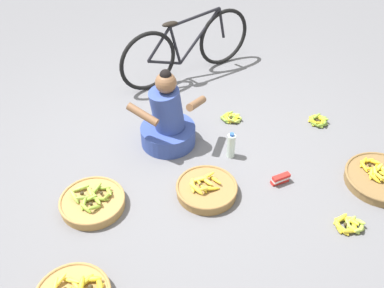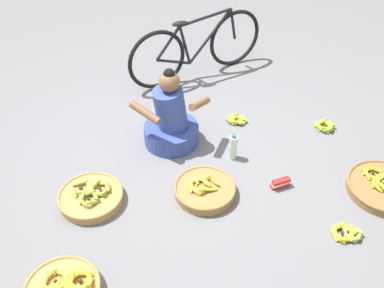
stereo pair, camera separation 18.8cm
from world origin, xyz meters
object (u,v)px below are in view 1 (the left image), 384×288
object	(u,v)px
banana_basket_back_right	(381,178)
loose_bananas_back_center	(350,225)
loose_bananas_near_bicycle	(318,121)
vendor_woman_front	(168,121)
banana_basket_mid_right	(206,189)
loose_bananas_front_right	(231,118)
bicycle_leaning	(187,48)
packet_carton_stack	(281,179)
banana_basket_mid_left	(92,202)
water_bottle	(231,146)

from	to	relation	value
banana_basket_back_right	loose_bananas_back_center	distance (m)	0.64
loose_bananas_near_bicycle	loose_bananas_back_center	size ratio (longest dim) A/B	0.89
vendor_woman_front	loose_bananas_near_bicycle	world-z (taller)	vendor_woman_front
banana_basket_mid_right	loose_bananas_front_right	world-z (taller)	banana_basket_mid_right
bicycle_leaning	packet_carton_stack	size ratio (longest dim) A/B	10.09
loose_bananas_back_center	loose_bananas_front_right	xyz separation A→B (m)	(-0.13, 1.62, -0.00)
vendor_woman_front	loose_bananas_back_center	xyz separation A→B (m)	(0.85, -1.58, -0.23)
banana_basket_back_right	banana_basket_mid_right	bearing A→B (deg)	158.62
loose_bananas_near_bicycle	loose_bananas_back_center	xyz separation A→B (m)	(-0.64, -1.18, -0.00)
loose_bananas_front_right	banana_basket_mid_right	bearing A→B (deg)	-131.47
bicycle_leaning	loose_bananas_back_center	distance (m)	2.63
loose_bananas_front_right	vendor_woman_front	bearing A→B (deg)	-176.77
vendor_woman_front	bicycle_leaning	xyz separation A→B (m)	(0.70, 1.03, 0.10)
banana_basket_mid_left	loose_bananas_near_bicycle	xyz separation A→B (m)	(2.37, 0.08, -0.02)
bicycle_leaning	banana_basket_mid_left	size ratio (longest dim) A/B	3.16
banana_basket_mid_right	bicycle_leaning	bearing A→B (deg)	68.95
vendor_woman_front	packet_carton_stack	xyz separation A→B (m)	(0.65, -0.93, -0.21)
packet_carton_stack	loose_bananas_back_center	bearing A→B (deg)	-72.76
loose_bananas_near_bicycle	water_bottle	distance (m)	1.05
banana_basket_mid_left	packet_carton_stack	bearing A→B (deg)	-16.51
bicycle_leaning	packet_carton_stack	world-z (taller)	bicycle_leaning
loose_bananas_near_bicycle	loose_bananas_front_right	size ratio (longest dim) A/B	1.03
packet_carton_stack	vendor_woman_front	bearing A→B (deg)	124.80
loose_bananas_near_bicycle	packet_carton_stack	xyz separation A→B (m)	(-0.84, -0.54, 0.02)
vendor_woman_front	loose_bananas_front_right	world-z (taller)	vendor_woman_front
vendor_woman_front	loose_bananas_near_bicycle	xyz separation A→B (m)	(1.48, -0.40, -0.23)
banana_basket_mid_right	packet_carton_stack	bearing A→B (deg)	-15.01
water_bottle	packet_carton_stack	size ratio (longest dim) A/B	1.59
loose_bananas_near_bicycle	loose_bananas_front_right	bearing A→B (deg)	150.29
bicycle_leaning	loose_bananas_near_bicycle	distance (m)	1.66
bicycle_leaning	water_bottle	size ratio (longest dim) A/B	6.35
loose_bananas_near_bicycle	vendor_woman_front	bearing A→B (deg)	165.08
banana_basket_back_right	water_bottle	bearing A→B (deg)	138.49
water_bottle	packet_carton_stack	bearing A→B (deg)	-66.79
loose_bananas_near_bicycle	bicycle_leaning	bearing A→B (deg)	118.86
bicycle_leaning	banana_basket_mid_left	world-z (taller)	bicycle_leaning
packet_carton_stack	bicycle_leaning	bearing A→B (deg)	88.43
bicycle_leaning	banana_basket_mid_right	bearing A→B (deg)	-111.05
banana_basket_mid_right	loose_bananas_back_center	bearing A→B (deg)	-44.38
bicycle_leaning	loose_bananas_front_right	world-z (taller)	bicycle_leaning
loose_bananas_back_center	loose_bananas_near_bicycle	bearing A→B (deg)	61.69
banana_basket_mid_right	loose_bananas_back_center	size ratio (longest dim) A/B	2.07
loose_bananas_front_right	packet_carton_stack	bearing A→B (deg)	-94.33
banana_basket_mid_left	vendor_woman_front	bearing A→B (deg)	28.14
loose_bananas_back_center	vendor_woman_front	bearing A→B (deg)	118.24
vendor_woman_front	loose_bananas_front_right	xyz separation A→B (m)	(0.72, 0.04, -0.23)
banana_basket_mid_right	loose_bananas_back_center	world-z (taller)	banana_basket_mid_right
banana_basket_mid_right	loose_bananas_front_right	distance (m)	1.07
loose_bananas_back_center	water_bottle	distance (m)	1.22
banana_basket_mid_left	banana_basket_back_right	xyz separation A→B (m)	(2.32, -0.84, -0.00)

